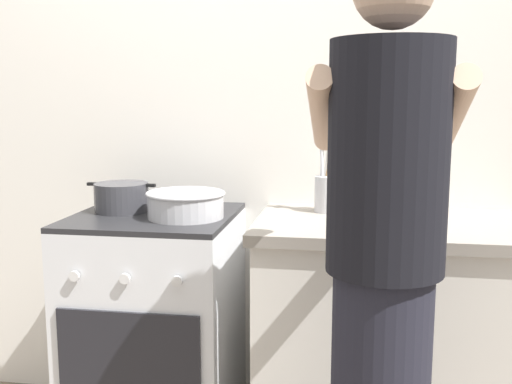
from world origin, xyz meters
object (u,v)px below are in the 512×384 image
object	(u,v)px
pot	(122,197)
utensil_crock	(327,186)
stove_range	(157,327)
spice_bottle	(412,212)
person	(383,285)
mixing_bowl	(186,203)

from	to	relation	value
pot	utensil_crock	xyz separation A→B (m)	(0.79, 0.12, 0.04)
stove_range	utensil_crock	bearing A→B (deg)	13.36
stove_range	spice_bottle	xyz separation A→B (m)	(0.96, -0.03, 0.50)
utensil_crock	spice_bottle	world-z (taller)	utensil_crock
person	stove_range	bearing A→B (deg)	143.06
utensil_crock	spice_bottle	xyz separation A→B (m)	(0.31, -0.18, -0.06)
utensil_crock	mixing_bowl	bearing A→B (deg)	-158.77
pot	spice_bottle	bearing A→B (deg)	-3.36
pot	utensil_crock	size ratio (longest dim) A/B	0.82
stove_range	mixing_bowl	size ratio (longest dim) A/B	3.06
spice_bottle	person	xyz separation A→B (m)	(-0.13, -0.59, -0.09)
stove_range	mixing_bowl	distance (m)	0.52
pot	utensil_crock	bearing A→B (deg)	8.62
spice_bottle	utensil_crock	bearing A→B (deg)	148.97
pot	mixing_bowl	distance (m)	0.29
mixing_bowl	person	world-z (taller)	person
stove_range	utensil_crock	distance (m)	0.87
spice_bottle	person	world-z (taller)	person
utensil_crock	person	distance (m)	0.81
pot	spice_bottle	distance (m)	1.10
utensil_crock	stove_range	bearing A→B (deg)	-166.64
spice_bottle	stove_range	bearing A→B (deg)	178.22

